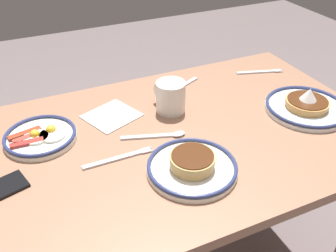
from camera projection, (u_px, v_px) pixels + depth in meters
The scene contains 10 objects.
dining_table at pixel (168, 161), 1.15m from camera, with size 1.30×0.76×0.72m.
plate_near_main at pixel (40, 136), 1.07m from camera, with size 0.21×0.21×0.04m.
plate_center_pancakes at pixel (192, 166), 0.96m from camera, with size 0.24×0.24×0.05m.
plate_far_companion at pixel (306, 106), 1.20m from camera, with size 0.26×0.26×0.08m.
coffee_mug at pixel (170, 96), 1.18m from camera, with size 0.09×0.13×0.10m.
paper_napkin at pixel (112, 116), 1.18m from camera, with size 0.15×0.14×0.00m, color white.
fork_near at pixel (119, 158), 1.01m from camera, with size 0.20×0.02×0.01m.
fork_far at pixel (260, 72), 1.44m from camera, with size 0.18×0.07×0.01m.
butter_knife at pixel (178, 88), 1.33m from camera, with size 0.20×0.11×0.01m.
tea_spoon at pixel (162, 135), 1.09m from camera, with size 0.18×0.07×0.01m.
Camera 1 is at (0.37, 0.81, 1.37)m, focal length 39.81 mm.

